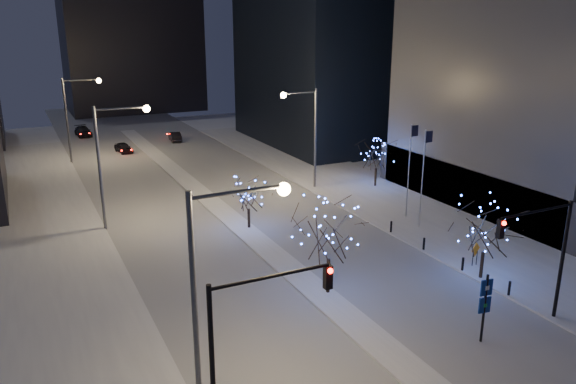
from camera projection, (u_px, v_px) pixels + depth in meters
ground at (417, 377)px, 26.52m from camera, size 160.00×160.00×0.00m
road at (195, 189)px, 56.57m from camera, size 20.00×130.00×0.02m
median at (211, 202)px, 52.26m from camera, size 2.00×80.00×0.15m
east_sidewalk at (408, 210)px, 50.02m from camera, size 10.00×90.00×0.15m
west_sidewalk at (61, 271)px, 37.75m from camera, size 8.00×90.00×0.15m
plinth at (576, 170)px, 55.78m from camera, size 30.00×24.00×4.00m
street_lamp_w_near at (218, 271)px, 22.58m from camera, size 4.40×0.56×10.00m
street_lamp_w_mid at (112, 150)px, 44.05m from camera, size 4.40×0.56×10.00m
street_lamp_w_far at (75, 108)px, 65.51m from camera, size 4.40×0.56×10.00m
street_lamp_east at (307, 126)px, 54.68m from camera, size 3.90×0.56×10.00m
traffic_signal_west at (250, 330)px, 21.57m from camera, size 5.26×0.43×7.00m
traffic_signal_east at (545, 245)px, 29.78m from camera, size 5.26×0.43×7.00m
flagpoles at (417, 167)px, 45.60m from camera, size 1.35×2.60×8.00m
bollards at (442, 253)px, 39.25m from camera, size 0.16×12.16×0.90m
car_near at (124, 148)px, 72.28m from camera, size 2.09×3.92×1.27m
car_mid at (175, 136)px, 79.32m from camera, size 1.82×4.10×1.31m
car_far at (83, 132)px, 82.65m from camera, size 2.23×4.92×1.40m
holiday_tree_median_near at (329, 233)px, 33.50m from camera, size 4.82×4.82×5.93m
holiday_tree_median_far at (248, 195)px, 44.78m from camera, size 3.76×3.76×4.10m
holiday_tree_plaza_near at (486, 229)px, 35.64m from camera, size 5.59×5.59×5.30m
holiday_tree_plaza_far at (377, 154)px, 56.27m from camera, size 4.57×4.57×5.14m
wayfinding_sign at (485, 301)px, 28.81m from camera, size 0.69×0.17×3.85m
construction_sign at (475, 251)px, 38.14m from camera, size 1.00×0.32×1.70m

